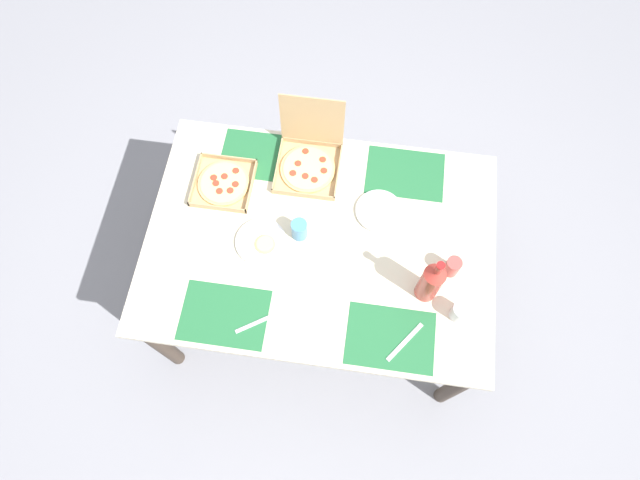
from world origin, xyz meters
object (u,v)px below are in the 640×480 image
(plate_near_right, at_px, (261,242))
(cup_clear_right, at_px, (460,312))
(pizza_box_corner_left, at_px, (224,183))
(cup_red, at_px, (299,230))
(plate_far_right, at_px, (379,211))
(soda_bottle, at_px, (431,282))
(cup_spare, at_px, (452,267))
(pizza_box_edge_far, at_px, (309,158))

(plate_near_right, bearing_deg, cup_clear_right, -13.44)
(pizza_box_corner_left, bearing_deg, cup_clear_right, -23.30)
(pizza_box_corner_left, xyz_separation_m, cup_clear_right, (1.09, -0.47, 0.03))
(cup_clear_right, relative_size, cup_red, 0.85)
(plate_far_right, xyz_separation_m, cup_red, (-0.34, -0.16, 0.04))
(soda_bottle, bearing_deg, cup_spare, 47.93)
(pizza_box_corner_left, distance_m, cup_spare, 1.08)
(pizza_box_edge_far, xyz_separation_m, cup_spare, (0.68, -0.44, -0.00))
(plate_far_right, relative_size, cup_clear_right, 2.38)
(pizza_box_corner_left, xyz_separation_m, plate_near_right, (0.22, -0.26, -0.00))
(cup_clear_right, height_order, cup_red, cup_red)
(plate_near_right, bearing_deg, pizza_box_edge_far, 70.99)
(pizza_box_edge_far, xyz_separation_m, soda_bottle, (0.58, -0.55, 0.08))
(pizza_box_edge_far, relative_size, cup_spare, 3.32)
(pizza_box_edge_far, bearing_deg, cup_red, -87.87)
(pizza_box_edge_far, bearing_deg, pizza_box_corner_left, -156.18)
(plate_far_right, distance_m, cup_red, 0.37)
(cup_red, bearing_deg, plate_near_right, -158.57)
(plate_far_right, relative_size, soda_bottle, 0.65)
(plate_far_right, distance_m, soda_bottle, 0.43)
(pizza_box_edge_far, relative_size, cup_clear_right, 3.67)
(pizza_box_edge_far, relative_size, plate_near_right, 1.47)
(soda_bottle, distance_m, cup_red, 0.60)
(plate_near_right, distance_m, soda_bottle, 0.74)
(pizza_box_corner_left, bearing_deg, cup_spare, -14.80)
(cup_red, bearing_deg, plate_far_right, 25.35)
(soda_bottle, bearing_deg, pizza_box_corner_left, 157.76)
(pizza_box_corner_left, distance_m, cup_clear_right, 1.18)
(plate_near_right, xyz_separation_m, cup_spare, (0.82, -0.01, 0.04))
(soda_bottle, height_order, cup_clear_right, soda_bottle)
(pizza_box_edge_far, height_order, plate_near_right, pizza_box_edge_far)
(pizza_box_edge_far, height_order, cup_spare, pizza_box_edge_far)
(plate_far_right, xyz_separation_m, soda_bottle, (0.23, -0.35, 0.12))
(cup_clear_right, xyz_separation_m, cup_spare, (-0.04, 0.19, 0.00))
(pizza_box_corner_left, xyz_separation_m, plate_far_right, (0.72, -0.04, -0.00))
(plate_near_right, height_order, cup_red, cup_red)
(plate_far_right, height_order, soda_bottle, soda_bottle)
(pizza_box_corner_left, xyz_separation_m, soda_bottle, (0.95, -0.39, 0.12))
(soda_bottle, bearing_deg, pizza_box_edge_far, 136.29)
(plate_far_right, distance_m, cup_clear_right, 0.56)
(cup_clear_right, bearing_deg, pizza_box_edge_far, 138.58)
(soda_bottle, bearing_deg, plate_far_right, 123.22)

